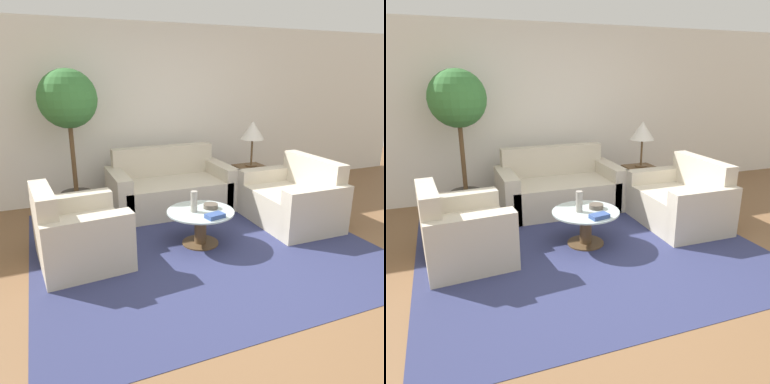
# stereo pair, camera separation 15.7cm
# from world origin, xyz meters

# --- Properties ---
(ground_plane) EXTENTS (14.00, 14.00, 0.00)m
(ground_plane) POSITION_xyz_m (0.00, 0.00, 0.00)
(ground_plane) COLOR brown
(wall_back) EXTENTS (10.00, 0.06, 2.60)m
(wall_back) POSITION_xyz_m (0.00, 2.90, 1.30)
(wall_back) COLOR white
(wall_back) RESTS_ON ground_plane
(rug) EXTENTS (3.65, 3.42, 0.01)m
(rug) POSITION_xyz_m (-0.10, 0.81, 0.00)
(rug) COLOR navy
(rug) RESTS_ON ground_plane
(sofa_main) EXTENTS (1.71, 0.92, 0.86)m
(sofa_main) POSITION_xyz_m (-0.02, 2.10, 0.28)
(sofa_main) COLOR beige
(sofa_main) RESTS_ON ground_plane
(armchair) EXTENTS (0.93, 1.04, 0.83)m
(armchair) POSITION_xyz_m (-1.46, 0.90, 0.29)
(armchair) COLOR beige
(armchair) RESTS_ON ground_plane
(loveseat) EXTENTS (0.88, 1.25, 0.84)m
(loveseat) POSITION_xyz_m (1.29, 0.97, 0.28)
(loveseat) COLOR beige
(loveseat) RESTS_ON ground_plane
(coffee_table) EXTENTS (0.76, 0.76, 0.40)m
(coffee_table) POSITION_xyz_m (-0.10, 0.81, 0.26)
(coffee_table) COLOR brown
(coffee_table) RESTS_ON ground_plane
(side_table) EXTENTS (0.45, 0.45, 0.53)m
(side_table) POSITION_xyz_m (1.26, 2.00, 0.26)
(side_table) COLOR brown
(side_table) RESTS_ON ground_plane
(table_lamp) EXTENTS (0.35, 0.35, 0.68)m
(table_lamp) POSITION_xyz_m (1.26, 2.00, 1.06)
(table_lamp) COLOR brown
(table_lamp) RESTS_ON side_table
(potted_plant) EXTENTS (0.76, 0.76, 1.94)m
(potted_plant) POSITION_xyz_m (-1.29, 2.39, 1.40)
(potted_plant) COLOR #3D3833
(potted_plant) RESTS_ON ground_plane
(vase) EXTENTS (0.07, 0.07, 0.24)m
(vase) POSITION_xyz_m (-0.18, 0.81, 0.52)
(vase) COLOR #9E998E
(vase) RESTS_ON coffee_table
(bowl) EXTENTS (0.16, 0.16, 0.05)m
(bowl) POSITION_xyz_m (0.04, 0.85, 0.43)
(bowl) COLOR brown
(bowl) RESTS_ON coffee_table
(book_stack) EXTENTS (0.22, 0.16, 0.05)m
(book_stack) POSITION_xyz_m (-0.05, 0.55, 0.42)
(book_stack) COLOR #334C8C
(book_stack) RESTS_ON coffee_table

